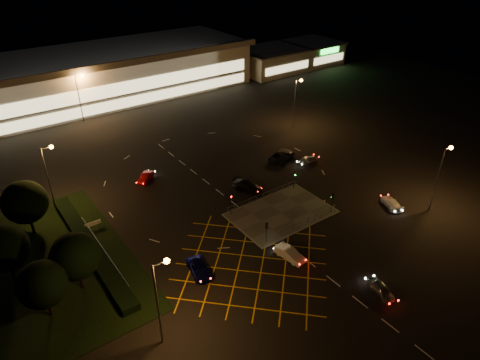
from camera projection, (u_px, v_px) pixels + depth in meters
ground at (262, 212)px, 61.93m from camera, size 180.00×180.00×0.00m
pedestrian_island at (281, 213)px, 61.51m from camera, size 14.00×9.00×0.12m
grass_verge at (50, 265)px, 52.00m from camera, size 18.00×30.00×0.08m
hedge at (90, 247)px, 54.28m from camera, size 2.00×26.00×1.00m
supermarket at (102, 74)px, 102.54m from camera, size 72.00×26.50×10.50m
retail_unit_a at (271, 60)px, 121.21m from camera, size 18.80×14.80×6.35m
retail_unit_b at (312, 52)px, 129.26m from camera, size 14.80×14.80×6.35m
streetlight_sw at (160, 291)px, 39.35m from camera, size 1.78×0.56×10.03m
streetlight_se at (441, 170)px, 59.12m from camera, size 1.78×0.56×10.03m
streetlight_nw at (49, 169)px, 59.31m from camera, size 1.78×0.56×10.03m
streetlight_ne at (297, 97)px, 84.90m from camera, size 1.78×0.56×10.03m
streetlight_far_left at (80, 92)px, 87.33m from camera, size 1.78×0.56×10.03m
streetlight_far_right at (234, 60)px, 108.89m from camera, size 1.78×0.56×10.03m
signal_sw at (266, 229)px, 54.53m from camera, size 0.28×0.30×3.15m
signal_se at (332, 199)px, 60.57m from camera, size 0.28×0.30×3.15m
signal_nw at (231, 201)px, 60.11m from camera, size 0.28×0.30×3.15m
signal_ne at (294, 176)px, 66.16m from camera, size 0.28×0.30×3.15m
tree_a at (42, 285)px, 43.22m from camera, size 5.04×5.04×6.86m
tree_b at (4, 248)px, 47.64m from camera, size 5.40×5.40×7.35m
tree_c at (25, 202)px, 55.09m from camera, size 5.76×5.76×7.84m
tree_e at (75, 256)px, 46.47m from camera, size 5.40×5.40×7.35m
car_near_silver at (381, 289)px, 47.72m from camera, size 2.30×3.92×1.25m
car_queue_white at (290, 254)px, 52.84m from camera, size 2.02×4.35×1.38m
car_left_blue at (199, 269)px, 50.59m from camera, size 3.01×4.96×1.29m
car_far_dkgrey at (248, 186)px, 66.68m from camera, size 3.84×5.42×1.46m
car_right_silver at (308, 159)px, 74.59m from camera, size 3.75×1.63×1.26m
car_circ_red at (146, 177)px, 69.30m from camera, size 3.77×3.39×1.25m
car_east_grey at (282, 155)px, 75.66m from camera, size 6.21×4.17×1.58m
car_approach_white at (391, 203)px, 62.73m from camera, size 3.35×4.60×1.24m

